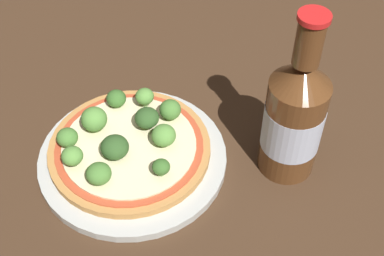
{
  "coord_description": "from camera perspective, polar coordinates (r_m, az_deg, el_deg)",
  "views": [
    {
      "loc": [
        0.27,
        -0.38,
        0.54
      ],
      "look_at": [
        0.07,
        0.01,
        0.06
      ],
      "focal_mm": 50.0,
      "sensor_mm": 36.0,
      "label": 1
    }
  ],
  "objects": [
    {
      "name": "plate",
      "position": [
        0.7,
        -6.61,
        -3.09
      ],
      "size": [
        0.24,
        0.24,
        0.01
      ],
      "color": "#B2B7B2",
      "rests_on": "ground_plane"
    },
    {
      "name": "broccoli_floret_10",
      "position": [
        0.73,
        -8.09,
        3.13
      ],
      "size": [
        0.03,
        0.03,
        0.02
      ],
      "color": "#6B8E51",
      "rests_on": "pizza"
    },
    {
      "name": "broccoli_floret_4",
      "position": [
        0.67,
        -3.22,
        -1.03
      ],
      "size": [
        0.03,
        0.03,
        0.03
      ],
      "color": "#6B8E51",
      "rests_on": "pizza"
    },
    {
      "name": "pizza",
      "position": [
        0.69,
        -6.68,
        -2.12
      ],
      "size": [
        0.21,
        0.21,
        0.01
      ],
      "color": "#B77F42",
      "rests_on": "plate"
    },
    {
      "name": "broccoli_floret_9",
      "position": [
        0.69,
        -13.16,
        -0.99
      ],
      "size": [
        0.03,
        0.03,
        0.02
      ],
      "color": "#6B8E51",
      "rests_on": "pizza"
    },
    {
      "name": "beer_bottle",
      "position": [
        0.64,
        10.84,
        1.19
      ],
      "size": [
        0.07,
        0.07,
        0.23
      ],
      "color": "#563319",
      "rests_on": "ground_plane"
    },
    {
      "name": "broccoli_floret_5",
      "position": [
        0.69,
        -5.07,
        1.17
      ],
      "size": [
        0.03,
        0.03,
        0.03
      ],
      "color": "#6B8E51",
      "rests_on": "pizza"
    },
    {
      "name": "broccoli_floret_7",
      "position": [
        0.7,
        -2.34,
        1.96
      ],
      "size": [
        0.03,
        0.03,
        0.03
      ],
      "color": "#6B8E51",
      "rests_on": "pizza"
    },
    {
      "name": "broccoli_floret_0",
      "position": [
        0.7,
        -10.41,
        0.93
      ],
      "size": [
        0.03,
        0.03,
        0.04
      ],
      "color": "#6B8E51",
      "rests_on": "pizza"
    },
    {
      "name": "broccoli_floret_6",
      "position": [
        0.67,
        -12.66,
        -2.94
      ],
      "size": [
        0.03,
        0.03,
        0.03
      ],
      "color": "#6B8E51",
      "rests_on": "pizza"
    },
    {
      "name": "broccoli_floret_8",
      "position": [
        0.64,
        -3.32,
        -4.19
      ],
      "size": [
        0.02,
        0.02,
        0.02
      ],
      "color": "#6B8E51",
      "rests_on": "pizza"
    },
    {
      "name": "broccoli_floret_2",
      "position": [
        0.67,
        -8.24,
        -2.05
      ],
      "size": [
        0.04,
        0.04,
        0.03
      ],
      "color": "#6B8E51",
      "rests_on": "pizza"
    },
    {
      "name": "ground_plane",
      "position": [
        0.72,
        -5.23,
        -2.14
      ],
      "size": [
        3.0,
        3.0,
        0.0
      ],
      "primitive_type": "plane",
      "color": "#3D2819"
    },
    {
      "name": "broccoli_floret_1",
      "position": [
        0.65,
        -9.92,
        -4.83
      ],
      "size": [
        0.03,
        0.03,
        0.03
      ],
      "color": "#6B8E51",
      "rests_on": "pizza"
    },
    {
      "name": "broccoli_floret_3",
      "position": [
        0.72,
        -5.07,
        3.36
      ],
      "size": [
        0.03,
        0.03,
        0.03
      ],
      "color": "#6B8E51",
      "rests_on": "pizza"
    }
  ]
}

